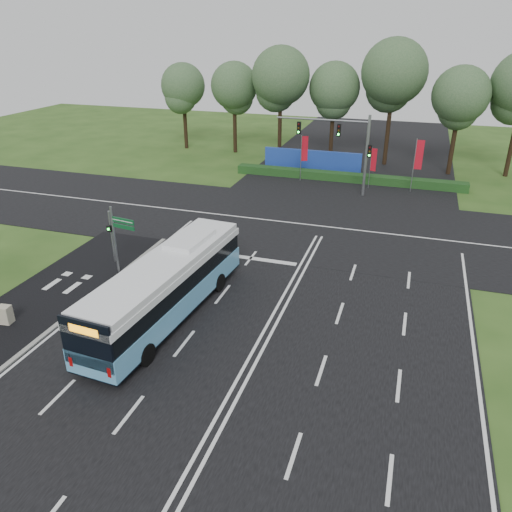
# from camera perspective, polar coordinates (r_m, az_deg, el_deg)

# --- Properties ---
(ground) EXTENTS (120.00, 120.00, 0.00)m
(ground) POSITION_cam_1_polar(r_m,az_deg,el_deg) (27.28, 2.67, -5.51)
(ground) COLOR #2C4E1A
(ground) RESTS_ON ground
(road_main) EXTENTS (20.00, 120.00, 0.04)m
(road_main) POSITION_cam_1_polar(r_m,az_deg,el_deg) (27.27, 2.67, -5.47)
(road_main) COLOR black
(road_main) RESTS_ON ground
(road_cross) EXTENTS (120.00, 14.00, 0.05)m
(road_cross) POSITION_cam_1_polar(r_m,az_deg,el_deg) (37.86, 7.53, 3.37)
(road_cross) COLOR black
(road_cross) RESTS_ON ground
(bike_path) EXTENTS (5.00, 18.00, 0.06)m
(bike_path) POSITION_cam_1_polar(r_m,az_deg,el_deg) (30.38, -22.42, -4.11)
(bike_path) COLOR black
(bike_path) RESTS_ON ground
(kerb_strip) EXTENTS (0.25, 18.00, 0.12)m
(kerb_strip) POSITION_cam_1_polar(r_m,az_deg,el_deg) (28.96, -18.74, -4.87)
(kerb_strip) COLOR gray
(kerb_strip) RESTS_ON ground
(city_bus) EXTENTS (3.45, 12.39, 3.51)m
(city_bus) POSITION_cam_1_polar(r_m,az_deg,el_deg) (25.67, -10.15, -3.47)
(city_bus) COLOR #59A0CE
(city_bus) RESTS_ON ground
(pedestrian_signal) EXTENTS (0.30, 0.42, 3.46)m
(pedestrian_signal) POSITION_cam_1_polar(r_m,az_deg,el_deg) (32.39, -16.19, 2.32)
(pedestrian_signal) COLOR gray
(pedestrian_signal) RESTS_ON ground
(street_sign) EXTENTS (1.64, 0.34, 4.25)m
(street_sign) POSITION_cam_1_polar(r_m,az_deg,el_deg) (30.49, -15.46, 2.55)
(street_sign) COLOR gray
(street_sign) RESTS_ON ground
(utility_cabinet) EXTENTS (0.66, 0.57, 1.01)m
(utility_cabinet) POSITION_cam_1_polar(r_m,az_deg,el_deg) (28.31, -26.73, -6.06)
(utility_cabinet) COLOR #BBB297
(utility_cabinet) RESTS_ON ground
(banner_flag_left) EXTENTS (0.61, 0.28, 4.40)m
(banner_flag_left) POSITION_cam_1_polar(r_m,az_deg,el_deg) (48.52, 5.47, 11.82)
(banner_flag_left) COLOR gray
(banner_flag_left) RESTS_ON ground
(banner_flag_mid) EXTENTS (0.54, 0.23, 3.84)m
(banner_flag_mid) POSITION_cam_1_polar(r_m,az_deg,el_deg) (47.02, 13.21, 10.43)
(banner_flag_mid) COLOR gray
(banner_flag_mid) RESTS_ON ground
(banner_flag_right) EXTENTS (0.71, 0.08, 4.83)m
(banner_flag_right) POSITION_cam_1_polar(r_m,az_deg,el_deg) (46.85, 17.99, 10.60)
(banner_flag_right) COLOR gray
(banner_flag_right) RESTS_ON ground
(traffic_light_gantry) EXTENTS (8.41, 0.28, 7.00)m
(traffic_light_gantry) POSITION_cam_1_polar(r_m,az_deg,el_deg) (44.57, 10.29, 12.73)
(traffic_light_gantry) COLOR gray
(traffic_light_gantry) RESTS_ON ground
(hedge) EXTENTS (22.00, 1.20, 0.80)m
(hedge) POSITION_cam_1_polar(r_m,az_deg,el_deg) (49.47, 10.36, 8.83)
(hedge) COLOR #193A15
(hedge) RESTS_ON ground
(blue_hoarding) EXTENTS (10.00, 0.30, 2.20)m
(blue_hoarding) POSITION_cam_1_polar(r_m,az_deg,el_deg) (52.30, 6.43, 10.74)
(blue_hoarding) COLOR #1F40A8
(blue_hoarding) RESTS_ON ground
(eucalyptus_row) EXTENTS (41.39, 8.01, 12.79)m
(eucalyptus_row) POSITION_cam_1_polar(r_m,az_deg,el_deg) (55.33, 10.84, 18.93)
(eucalyptus_row) COLOR black
(eucalyptus_row) RESTS_ON ground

